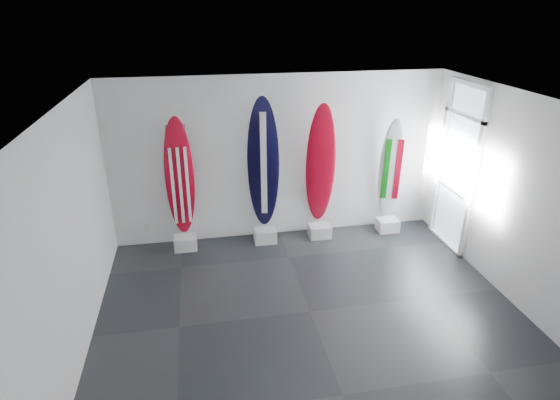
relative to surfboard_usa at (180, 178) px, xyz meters
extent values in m
plane|color=black|center=(1.77, -2.28, -1.33)|extent=(6.00, 6.00, 0.00)
plane|color=white|center=(1.77, -2.28, 1.67)|extent=(6.00, 6.00, 0.00)
plane|color=white|center=(1.77, 0.22, 0.17)|extent=(6.00, 0.00, 6.00)
plane|color=white|center=(1.77, -4.78, 0.17)|extent=(6.00, 0.00, 6.00)
plane|color=white|center=(-1.23, -2.28, 0.17)|extent=(0.00, 5.00, 5.00)
plane|color=white|center=(4.77, -2.28, 0.17)|extent=(0.00, 5.00, 5.00)
cube|color=silver|center=(0.00, -0.10, -1.21)|extent=(0.40, 0.30, 0.24)
ellipsoid|color=maroon|center=(0.00, 0.00, 0.00)|extent=(0.52, 0.29, 2.19)
cube|color=silver|center=(1.45, -0.10, -1.21)|extent=(0.40, 0.30, 0.24)
ellipsoid|color=black|center=(1.45, 0.00, 0.14)|extent=(0.61, 0.44, 2.47)
cube|color=silver|center=(2.49, -0.10, -1.21)|extent=(0.40, 0.30, 0.24)
ellipsoid|color=maroon|center=(2.49, 0.00, 0.07)|extent=(0.59, 0.49, 2.33)
cube|color=silver|center=(3.85, -0.10, -1.21)|extent=(0.40, 0.30, 0.24)
ellipsoid|color=white|center=(3.85, 0.00, -0.10)|extent=(0.52, 0.42, 1.99)
cube|color=silver|center=(-0.68, 0.20, -0.98)|extent=(0.09, 0.02, 0.13)
camera|label=1|loc=(0.36, -7.47, 2.79)|focal=29.20mm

